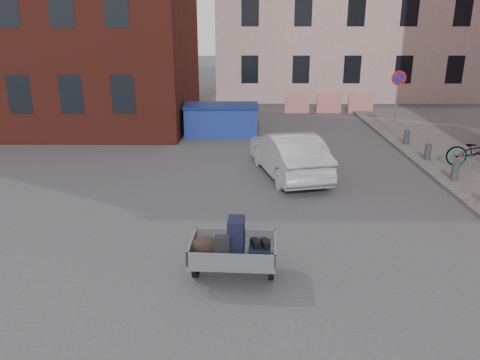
{
  "coord_description": "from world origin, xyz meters",
  "views": [
    {
      "loc": [
        -0.37,
        -10.02,
        4.65
      ],
      "look_at": [
        -0.45,
        0.46,
        1.1
      ],
      "focal_mm": 35.0,
      "sensor_mm": 36.0,
      "label": 1
    }
  ],
  "objects_px": {
    "dumpster": "(221,120)",
    "bicycle": "(477,151)",
    "trailer": "(233,249)",
    "silver_car": "(288,154)"
  },
  "relations": [
    {
      "from": "trailer",
      "to": "bicycle",
      "type": "bearing_deg",
      "value": 44.87
    },
    {
      "from": "bicycle",
      "to": "silver_car",
      "type": "bearing_deg",
      "value": 104.32
    },
    {
      "from": "trailer",
      "to": "bicycle",
      "type": "distance_m",
      "value": 10.52
    },
    {
      "from": "trailer",
      "to": "bicycle",
      "type": "xyz_separation_m",
      "value": [
        7.88,
        6.97,
        0.02
      ]
    },
    {
      "from": "silver_car",
      "to": "bicycle",
      "type": "relative_size",
      "value": 2.21
    },
    {
      "from": "silver_car",
      "to": "bicycle",
      "type": "xyz_separation_m",
      "value": [
        6.26,
        0.63,
        -0.08
      ]
    },
    {
      "from": "trailer",
      "to": "silver_car",
      "type": "distance_m",
      "value": 6.55
    },
    {
      "from": "dumpster",
      "to": "bicycle",
      "type": "bearing_deg",
      "value": -30.53
    },
    {
      "from": "dumpster",
      "to": "trailer",
      "type": "bearing_deg",
      "value": -86.98
    },
    {
      "from": "bicycle",
      "to": "trailer",
      "type": "bearing_deg",
      "value": 140.09
    }
  ]
}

